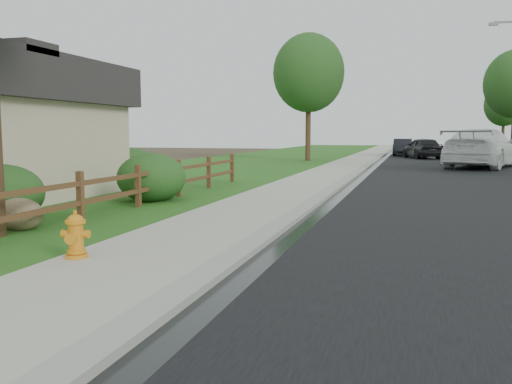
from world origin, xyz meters
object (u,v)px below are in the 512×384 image
(fire_hydrant, at_px, (76,236))
(white_suv, at_px, (482,148))
(ranch_fence, at_px, (112,189))
(dark_car_mid, at_px, (422,148))

(fire_hydrant, distance_m, white_suv, 26.19)
(fire_hydrant, xyz_separation_m, white_suv, (8.13, 24.89, 0.64))
(ranch_fence, xyz_separation_m, dark_car_mid, (7.10, 31.04, 0.17))
(ranch_fence, xyz_separation_m, fire_hydrant, (1.90, -4.13, -0.20))
(ranch_fence, xyz_separation_m, white_suv, (10.03, 20.76, 0.43))
(ranch_fence, relative_size, dark_car_mid, 3.74)
(fire_hydrant, height_order, dark_car_mid, dark_car_mid)
(ranch_fence, bearing_deg, white_suv, 64.21)
(white_suv, xyz_separation_m, dark_car_mid, (-2.93, 10.28, -0.26))
(fire_hydrant, bearing_deg, ranch_fence, 114.70)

